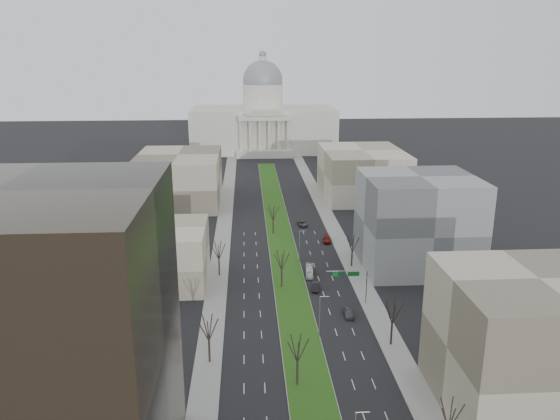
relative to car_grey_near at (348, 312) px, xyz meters
name	(u,v)px	position (x,y,z in m)	size (l,w,h in m)	color
ground	(280,234)	(-11.25, 55.67, -0.85)	(600.00, 600.00, 0.00)	black
median	(280,234)	(-11.25, 54.66, -0.75)	(8.00, 222.03, 0.20)	#999993
sidewalk_left	(219,265)	(-28.75, 30.67, -0.78)	(5.00, 330.00, 0.15)	gray
sidewalk_right	(351,262)	(6.25, 30.67, -0.78)	(5.00, 330.00, 0.15)	gray
capitol	(263,122)	(-11.25, 205.26, 15.45)	(80.00, 46.00, 55.00)	beige
building_glass_tower	(17,357)	(-48.25, -46.33, 19.15)	(34.00, 30.00, 40.00)	black
building_beige_left	(152,255)	(-44.25, 20.67, 6.15)	(26.00, 22.00, 14.00)	tan
building_tan_right	(530,345)	(21.75, -32.33, 10.15)	(26.00, 24.00, 22.00)	gray
building_grey_right	(417,222)	(22.75, 27.67, 11.15)	(28.00, 26.00, 24.00)	slate
building_far_left	(179,178)	(-46.25, 95.67, 8.15)	(30.00, 40.00, 18.00)	gray
building_far_right	(362,173)	(23.75, 100.67, 8.15)	(30.00, 40.00, 18.00)	tan
tree_left_mid	(208,328)	(-28.45, -16.33, 6.15)	(5.40, 5.40, 9.72)	black
tree_left_far	(219,250)	(-28.45, 23.67, 5.99)	(5.28, 5.28, 9.50)	black
tree_right_near	(450,414)	(5.95, -42.33, 5.83)	(5.16, 5.16, 9.29)	black
tree_right_mid	(393,311)	(5.95, -12.33, 6.30)	(5.52, 5.52, 9.94)	black
tree_right_far	(352,243)	(5.95, 27.67, 5.68)	(5.04, 5.04, 9.07)	black
tree_median_a	(298,348)	(-13.25, -24.33, 6.15)	(5.40, 5.40, 9.72)	black
tree_median_b	(282,260)	(-13.25, 15.67, 6.15)	(5.40, 5.40, 9.72)	black
tree_median_c	(273,212)	(-13.25, 55.67, 6.15)	(5.40, 5.40, 9.72)	black
streetlamp_median_b	(320,317)	(-7.49, -9.33, 3.96)	(1.90, 0.20, 9.16)	gray
streetlamp_median_c	(300,246)	(-7.49, 30.67, 3.96)	(1.90, 0.20, 9.16)	gray
mast_arm_signs	(355,279)	(2.24, 5.70, 5.26)	(9.12, 0.24, 8.09)	gray
car_grey_near	(348,312)	(0.00, 0.00, 0.00)	(2.01, 5.00, 1.70)	#464A4D
car_black	(315,287)	(-5.35, 13.67, -0.07)	(1.67, 4.78, 1.57)	black
car_red	(327,239)	(2.25, 47.23, -0.04)	(2.28, 5.62, 1.63)	#66100D
car_grey_far	(302,224)	(-3.42, 63.24, -0.10)	(2.48, 5.38, 1.50)	#43474A
box_van	(309,271)	(-5.75, 22.88, 0.18)	(1.73, 7.41, 2.07)	white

